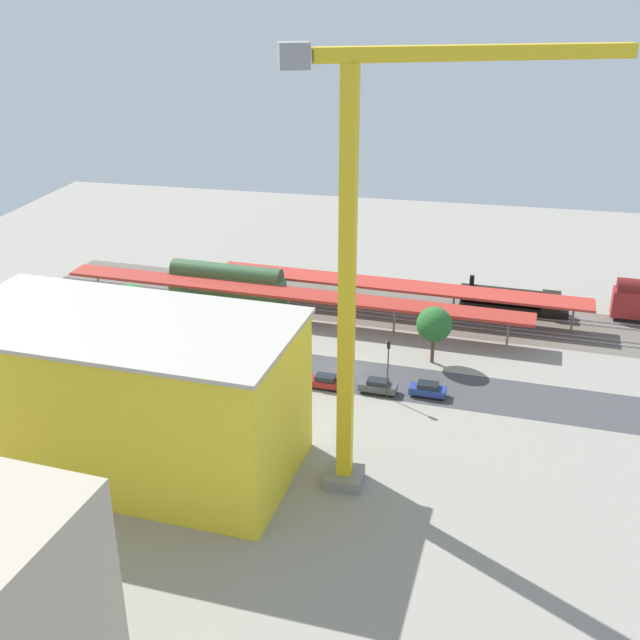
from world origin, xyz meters
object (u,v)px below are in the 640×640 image
(box_truck_2, at_px, (229,391))
(traffic_light, at_px, (388,361))
(box_truck_0, at_px, (146,385))
(parked_car_0, at_px, (428,390))
(street_tree_2, at_px, (171,314))
(street_tree_0, at_px, (434,325))
(construction_building, at_px, (127,396))
(parked_car_2, at_px, (325,382))
(box_truck_1, at_px, (223,385))
(parked_car_3, at_px, (274,378))
(platform_canopy_far, at_px, (398,286))
(parked_car_1, at_px, (378,387))
(street_tree_1, at_px, (132,304))
(platform_canopy_near, at_px, (288,293))
(freight_coach_far, at_px, (227,283))
(tower_crane, at_px, (377,243))
(locomotive, at_px, (515,300))

(box_truck_2, distance_m, traffic_light, 18.85)
(box_truck_0, relative_size, traffic_light, 1.19)
(parked_car_0, relative_size, box_truck_2, 0.43)
(parked_car_0, bearing_deg, street_tree_2, -12.85)
(street_tree_0, height_order, street_tree_2, street_tree_0)
(construction_building, distance_m, street_tree_2, 29.52)
(parked_car_2, relative_size, box_truck_1, 0.42)
(parked_car_3, bearing_deg, construction_building, 63.55)
(platform_canopy_far, relative_size, construction_building, 1.67)
(parked_car_1, bearing_deg, street_tree_1, -13.13)
(box_truck_1, xyz_separation_m, box_truck_2, (-1.20, 1.48, 0.12))
(box_truck_2, distance_m, street_tree_2, 20.11)
(platform_canopy_far, bearing_deg, construction_building, 64.51)
(box_truck_2, xyz_separation_m, traffic_light, (-17.75, -5.54, 3.12))
(construction_building, bearing_deg, street_tree_2, -71.62)
(parked_car_0, bearing_deg, box_truck_0, 13.22)
(street_tree_1, height_order, traffic_light, street_tree_1)
(construction_building, xyz_separation_m, box_truck_1, (-4.68, -14.79, -6.12))
(platform_canopy_near, xyz_separation_m, traffic_light, (-17.18, 19.78, 0.71))
(box_truck_1, relative_size, street_tree_1, 1.32)
(parked_car_3, xyz_separation_m, box_truck_2, (3.76, 6.08, 1.01))
(platform_canopy_near, bearing_deg, street_tree_1, 28.93)
(freight_coach_far, distance_m, box_truck_0, 30.21)
(parked_car_0, distance_m, street_tree_2, 36.64)
(street_tree_0, bearing_deg, platform_canopy_far, -67.34)
(box_truck_1, bearing_deg, parked_car_0, -166.99)
(platform_canopy_far, height_order, box_truck_1, platform_canopy_far)
(freight_coach_far, xyz_separation_m, street_tree_2, (2.95, 14.42, 0.64))
(parked_car_1, distance_m, box_truck_1, 18.43)
(parked_car_3, bearing_deg, box_truck_2, 58.25)
(freight_coach_far, bearing_deg, street_tree_0, 157.36)
(platform_canopy_near, bearing_deg, box_truck_0, 67.77)
(tower_crane, xyz_separation_m, box_truck_1, (19.60, -12.78, -23.07))
(parked_car_2, bearing_deg, parked_car_1, -177.91)
(parked_car_2, xyz_separation_m, tower_crane, (-8.26, 17.55, 23.90))
(box_truck_0, xyz_separation_m, street_tree_2, (3.07, -15.75, 2.19))
(parked_car_2, xyz_separation_m, parked_car_3, (6.37, 0.17, -0.05))
(parked_car_3, xyz_separation_m, street_tree_2, (16.91, -8.97, 3.25))
(freight_coach_far, bearing_deg, locomotive, -171.96)
(box_truck_1, bearing_deg, box_truck_2, 129.17)
(box_truck_2, bearing_deg, parked_car_3, -121.75)
(platform_canopy_far, bearing_deg, platform_canopy_near, 23.16)
(construction_building, height_order, street_tree_2, construction_building)
(parked_car_2, relative_size, tower_crane, 0.11)
(parked_car_0, xyz_separation_m, traffic_light, (4.70, 1.40, 4.06))
(tower_crane, bearing_deg, street_tree_0, -97.92)
(construction_building, xyz_separation_m, street_tree_0, (-28.07, -29.29, -2.39))
(parked_car_3, bearing_deg, traffic_light, 177.80)
(box_truck_0, height_order, box_truck_2, box_truck_0)
(platform_canopy_near, bearing_deg, parked_car_2, 116.64)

